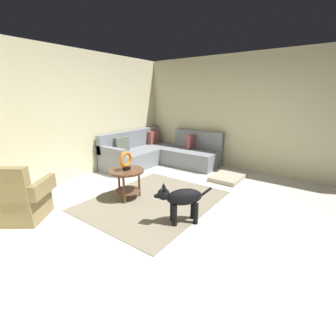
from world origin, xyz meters
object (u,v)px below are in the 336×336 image
object	(u,v)px
dog_toy_ball	(177,196)
side_table	(127,177)
armchair	(19,200)
dog	(181,199)
sectional_couch	(159,154)
dog_bed_mat	(228,177)
torus_sculpture	(126,160)

from	to	relation	value
dog_toy_ball	side_table	bearing A→B (deg)	128.61
armchair	dog	size ratio (longest dim) A/B	1.50
sectional_couch	dog_bed_mat	world-z (taller)	sectional_couch
side_table	sectional_couch	bearing A→B (deg)	23.44
sectional_couch	armchair	world-z (taller)	same
torus_sculpture	dog	size ratio (longest dim) A/B	0.49
armchair	side_table	world-z (taller)	armchair
armchair	side_table	size ratio (longest dim) A/B	1.67
dog_bed_mat	dog	size ratio (longest dim) A/B	1.20
dog	dog_bed_mat	bearing A→B (deg)	-43.80
torus_sculpture	dog_toy_ball	world-z (taller)	torus_sculpture
armchair	side_table	distance (m)	1.63
armchair	dog_bed_mat	bearing A→B (deg)	26.47
dog	sectional_couch	bearing A→B (deg)	-4.11
torus_sculpture	dog_bed_mat	distance (m)	2.37
armchair	dog_toy_ball	distance (m)	2.48
sectional_couch	dog_toy_ball	xyz separation A→B (m)	(-1.47, -1.57, -0.25)
armchair	torus_sculpture	world-z (taller)	armchair
armchair	dog_toy_ball	size ratio (longest dim) A/B	13.46
side_table	torus_sculpture	bearing A→B (deg)	-93.58
dog_bed_mat	armchair	bearing A→B (deg)	153.01
side_table	dog	distance (m)	1.23
side_table	torus_sculpture	distance (m)	0.29
side_table	torus_sculpture	world-z (taller)	torus_sculpture
torus_sculpture	dog_bed_mat	bearing A→B (deg)	-27.66
side_table	torus_sculpture	xyz separation A→B (m)	(-0.00, -0.00, 0.29)
torus_sculpture	dog	world-z (taller)	torus_sculpture
sectional_couch	side_table	world-z (taller)	sectional_couch
dog_bed_mat	dog	xyz separation A→B (m)	(-2.15, -0.17, 0.33)
dog_bed_mat	torus_sculpture	bearing A→B (deg)	152.34
side_table	dog_toy_ball	size ratio (longest dim) A/B	8.08
side_table	dog	xyz separation A→B (m)	(-0.14, -1.23, -0.04)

